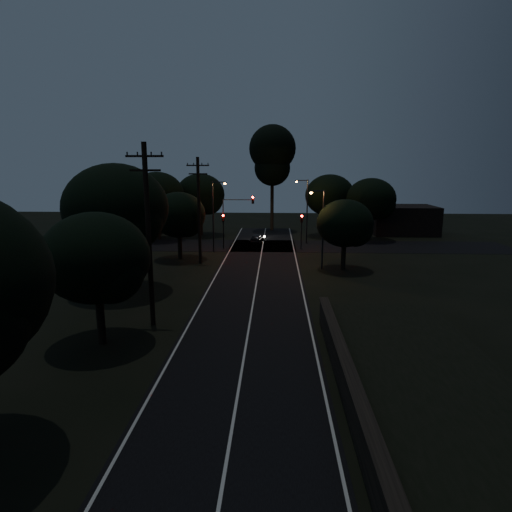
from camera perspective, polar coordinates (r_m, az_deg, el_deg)
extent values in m
cube|color=black|center=(33.30, -0.16, -4.91)|extent=(8.00, 70.00, 0.02)
cube|color=black|center=(52.74, 0.90, 1.38)|extent=(60.00, 8.00, 0.02)
cube|color=beige|center=(33.29, -0.16, -4.88)|extent=(0.12, 70.00, 0.01)
cube|color=beige|center=(33.68, -6.57, -4.77)|extent=(0.12, 70.00, 0.01)
cube|color=beige|center=(33.33, 6.32, -4.94)|extent=(0.12, 70.00, 0.01)
cube|color=black|center=(15.91, 14.30, -22.49)|extent=(0.40, 26.00, 1.50)
cube|color=black|center=(15.47, 14.46, -20.04)|extent=(0.55, 26.00, 0.10)
cube|color=black|center=(16.97, 26.46, -21.66)|extent=(6.50, 26.00, 1.20)
cylinder|color=black|center=(26.29, -14.12, 2.48)|extent=(0.30, 0.30, 11.00)
cube|color=black|center=(25.96, -14.66, 12.76)|extent=(2.20, 0.12, 0.12)
cube|color=black|center=(25.96, -14.56, 11.00)|extent=(1.80, 0.12, 0.12)
cylinder|color=black|center=(42.74, -7.61, 5.90)|extent=(0.30, 0.30, 10.50)
cube|color=black|center=(42.51, -7.77, 11.88)|extent=(2.20, 0.12, 0.12)
cube|color=black|center=(42.52, -7.74, 10.80)|extent=(1.80, 0.12, 0.12)
cylinder|color=black|center=(25.23, -19.99, -8.02)|extent=(0.44, 0.44, 2.71)
ellipsoid|color=black|center=(24.31, -20.58, -0.21)|extent=(5.74, 5.74, 4.88)
sphere|color=black|center=(23.53, -18.76, -1.90)|extent=(3.45, 3.45, 3.45)
cylinder|color=black|center=(34.93, -17.64, -1.62)|extent=(0.44, 0.44, 3.62)
ellipsoid|color=black|center=(34.18, -18.14, 6.14)|extent=(7.82, 7.82, 6.65)
sphere|color=black|center=(33.07, -16.30, 4.71)|extent=(4.69, 4.69, 4.69)
cylinder|color=black|center=(45.74, -10.12, 1.21)|extent=(0.44, 0.44, 2.60)
ellipsoid|color=black|center=(45.24, -10.27, 5.43)|extent=(5.56, 5.56, 4.72)
sphere|color=black|center=(44.56, -9.18, 4.65)|extent=(3.33, 3.33, 3.33)
cylinder|color=black|center=(61.29, -7.33, 4.26)|extent=(0.44, 0.44, 3.18)
ellipsoid|color=black|center=(60.88, -7.43, 8.13)|extent=(6.81, 6.81, 5.79)
sphere|color=black|center=(60.06, -6.40, 7.45)|extent=(4.09, 4.09, 4.09)
cylinder|color=black|center=(58.51, -12.84, 3.77)|extent=(0.44, 0.44, 3.33)
ellipsoid|color=black|center=(58.08, -13.04, 7.97)|extent=(7.01, 7.01, 5.96)
sphere|color=black|center=(57.13, -12.00, 7.25)|extent=(4.21, 4.21, 4.21)
cylinder|color=black|center=(60.83, 9.66, 4.11)|extent=(0.44, 0.44, 3.14)
ellipsoid|color=black|center=(60.43, 9.80, 7.97)|extent=(6.76, 6.76, 5.74)
sphere|color=black|center=(59.96, 10.99, 7.25)|extent=(4.06, 4.06, 4.06)
cylinder|color=black|center=(58.75, 14.87, 3.55)|extent=(0.44, 0.44, 3.01)
ellipsoid|color=black|center=(58.33, 15.07, 7.34)|extent=(6.41, 6.41, 5.45)
sphere|color=black|center=(58.01, 16.26, 6.62)|extent=(3.85, 3.85, 3.85)
cylinder|color=black|center=(41.22, 11.57, -0.11)|extent=(0.44, 0.44, 2.47)
ellipsoid|color=black|center=(40.69, 11.76, 4.30)|extent=(5.24, 5.24, 4.45)
sphere|color=black|center=(40.40, 13.13, 3.44)|extent=(3.14, 3.14, 3.14)
cylinder|color=black|center=(65.06, 2.15, 7.19)|extent=(0.50, 0.50, 8.60)
sphere|color=black|center=(64.89, 2.21, 14.15)|extent=(6.88, 6.88, 6.88)
sphere|color=black|center=(64.84, 2.19, 11.66)|extent=(5.31, 5.31, 5.31)
cube|color=black|center=(65.90, -16.54, 4.93)|extent=(10.00, 8.00, 4.40)
cube|color=black|center=(65.93, 18.92, 4.61)|extent=(9.00, 7.00, 4.00)
cylinder|color=black|center=(50.85, -4.36, 2.77)|extent=(0.12, 0.12, 3.20)
cube|color=black|center=(50.57, -4.39, 5.07)|extent=(0.28, 0.22, 0.90)
sphere|color=#FF0705|center=(50.41, -4.42, 5.39)|extent=(0.22, 0.22, 0.22)
cylinder|color=black|center=(50.57, 6.06, 2.69)|extent=(0.12, 0.12, 3.20)
cube|color=black|center=(50.28, 6.11, 5.00)|extent=(0.28, 0.22, 0.90)
sphere|color=#FF0705|center=(50.12, 6.12, 5.32)|extent=(0.22, 0.22, 0.22)
cylinder|color=black|center=(50.72, -4.37, 3.78)|extent=(0.12, 0.12, 5.00)
cube|color=black|center=(50.05, -0.42, 7.50)|extent=(0.28, 0.22, 0.90)
sphere|color=#FF0705|center=(49.90, -0.43, 7.84)|extent=(0.22, 0.22, 0.22)
cube|color=black|center=(50.18, -2.43, 7.51)|extent=(3.50, 0.08, 0.08)
cylinder|color=black|center=(48.68, -5.74, 5.19)|extent=(0.16, 0.16, 8.00)
cube|color=black|center=(48.29, -5.01, 9.80)|extent=(1.40, 0.10, 0.10)
cube|color=black|center=(48.20, -4.17, 9.75)|extent=(0.35, 0.22, 0.12)
sphere|color=orange|center=(48.20, -4.17, 9.63)|extent=(0.26, 0.26, 0.26)
cylinder|color=black|center=(54.27, 6.82, 5.86)|extent=(0.16, 0.16, 8.00)
cube|color=black|center=(53.96, 6.17, 9.99)|extent=(1.40, 0.10, 0.10)
cube|color=black|center=(53.92, 5.42, 9.95)|extent=(0.35, 0.22, 0.12)
sphere|color=orange|center=(53.93, 5.42, 9.84)|extent=(0.26, 0.26, 0.26)
cylinder|color=black|center=(40.51, 8.92, 3.40)|extent=(0.16, 0.16, 7.50)
cube|color=black|center=(40.08, 8.23, 8.58)|extent=(1.20, 0.10, 0.10)
cube|color=black|center=(40.03, 7.36, 8.53)|extent=(0.35, 0.22, 0.12)
sphere|color=orange|center=(40.04, 7.36, 8.39)|extent=(0.26, 0.26, 0.26)
imported|color=black|center=(54.99, 0.17, 2.38)|extent=(1.87, 3.36, 1.08)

